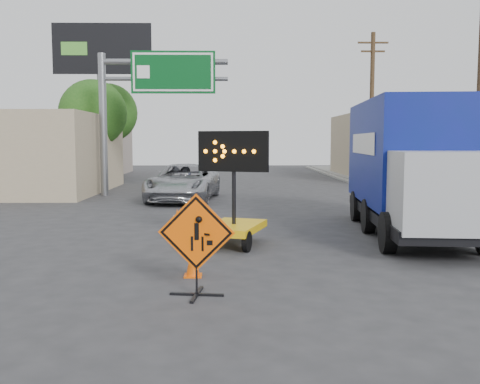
{
  "coord_description": "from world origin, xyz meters",
  "views": [
    {
      "loc": [
        -0.33,
        -7.94,
        2.66
      ],
      "look_at": [
        -0.16,
        2.43,
        1.66
      ],
      "focal_mm": 40.0,
      "sensor_mm": 36.0,
      "label": 1
    }
  ],
  "objects_px": {
    "arrow_board": "(234,220)",
    "box_truck": "(410,174)",
    "construction_sign": "(196,242)",
    "pickup_truck": "(183,182)"
  },
  "relations": [
    {
      "from": "arrow_board",
      "to": "box_truck",
      "type": "bearing_deg",
      "value": 36.03
    },
    {
      "from": "construction_sign",
      "to": "arrow_board",
      "type": "height_order",
      "value": "arrow_board"
    },
    {
      "from": "construction_sign",
      "to": "pickup_truck",
      "type": "height_order",
      "value": "construction_sign"
    },
    {
      "from": "pickup_truck",
      "to": "box_truck",
      "type": "distance_m",
      "value": 11.35
    },
    {
      "from": "pickup_truck",
      "to": "box_truck",
      "type": "xyz_separation_m",
      "value": [
        7.21,
        -8.72,
        0.92
      ]
    },
    {
      "from": "box_truck",
      "to": "pickup_truck",
      "type": "bearing_deg",
      "value": 134.65
    },
    {
      "from": "pickup_truck",
      "to": "arrow_board",
      "type": "bearing_deg",
      "value": -72.34
    },
    {
      "from": "pickup_truck",
      "to": "box_truck",
      "type": "height_order",
      "value": "box_truck"
    },
    {
      "from": "construction_sign",
      "to": "arrow_board",
      "type": "xyz_separation_m",
      "value": [
        0.66,
        4.46,
        -0.28
      ]
    },
    {
      "from": "arrow_board",
      "to": "pickup_truck",
      "type": "height_order",
      "value": "arrow_board"
    }
  ]
}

